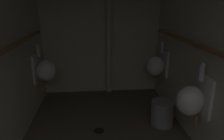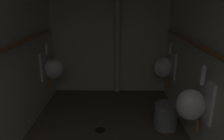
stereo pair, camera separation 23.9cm
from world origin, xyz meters
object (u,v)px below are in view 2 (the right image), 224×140
floor_drain (100,130)px  urinal_right_mid (193,104)px  urinal_left_mid (52,68)px  standpipe_back_wall (117,30)px  urinal_right_far (165,67)px  waste_bin (166,116)px

floor_drain → urinal_right_mid: bearing=-25.1°
urinal_left_mid → floor_drain: size_ratio=5.39×
standpipe_back_wall → urinal_right_far: bearing=-29.2°
standpipe_back_wall → floor_drain: (-0.23, -1.28, -1.18)m
urinal_left_mid → waste_bin: urinal_left_mid is taller
standpipe_back_wall → urinal_right_mid: bearing=-66.2°
urinal_right_mid → waste_bin: urinal_right_mid is taller
urinal_left_mid → floor_drain: urinal_left_mid is taller
floor_drain → standpipe_back_wall: bearing=79.7°
floor_drain → waste_bin: size_ratio=0.40×
urinal_left_mid → urinal_right_far: (1.82, 0.08, 0.00)m
urinal_left_mid → floor_drain: (0.82, -0.76, -0.64)m
urinal_left_mid → urinal_right_far: bearing=2.7°
urinal_right_far → standpipe_back_wall: size_ratio=0.33×
urinal_left_mid → floor_drain: 1.28m
urinal_right_mid → urinal_right_far: bearing=90.0°
urinal_left_mid → urinal_right_mid: size_ratio=1.00×
floor_drain → waste_bin: waste_bin is taller
urinal_right_mid → urinal_right_far: (0.00, 1.32, 0.00)m
urinal_right_far → floor_drain: bearing=-139.8°
waste_bin → floor_drain: bearing=-174.0°
urinal_left_mid → urinal_right_mid: same height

